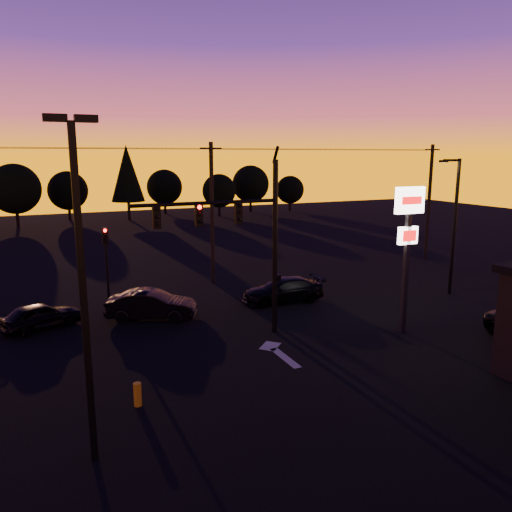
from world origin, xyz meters
The scene contains 21 objects.
ground centered at (0.00, 0.00, 0.00)m, with size 120.00×120.00×0.00m, color black.
lane_arrow centered at (0.50, 1.67, 0.01)m, with size 1.20×3.10×0.01m.
traffic_signal_mast centered at (-0.10, 3.99, 4.94)m, with size 6.79×0.52×8.58m.
secondary_signal centered at (-5.00, 11.49, 2.86)m, with size 0.30×0.31×4.35m.
parking_lot_light centered at (-7.50, -3.00, 5.27)m, with size 1.25×0.30×9.14m.
pylon_sign centered at (7.00, 1.50, 4.91)m, with size 1.50×0.28×6.80m.
streetlight centered at (13.91, 5.50, 4.42)m, with size 1.55×0.35×8.00m.
utility_pole_1 centered at (2.00, 14.00, 4.59)m, with size 1.40×0.26×9.00m.
utility_pole_2 centered at (20.00, 14.00, 4.59)m, with size 1.40×0.26×9.00m.
power_wires centered at (2.00, 14.00, 8.57)m, with size 36.00×1.22×0.07m.
bollard centered at (-5.82, -0.51, 0.40)m, with size 0.27×0.27×0.80m, color #C89210.
tree_2 centered at (-10.00, 48.00, 4.37)m, with size 5.77×5.78×7.26m.
tree_3 centered at (-4.00, 52.00, 3.75)m, with size 4.95×4.95×6.22m.
tree_4 centered at (3.00, 49.00, 5.93)m, with size 4.18×4.18×9.50m.
tree_5 centered at (9.00, 54.00, 3.75)m, with size 4.95×4.95×6.22m.
tree_6 centered at (15.00, 48.00, 3.43)m, with size 4.54×4.54×5.71m.
tree_7 centered at (21.00, 51.00, 4.06)m, with size 5.36×5.36×6.74m.
tree_8 centered at (27.00, 50.00, 3.12)m, with size 4.12×4.12×5.19m.
car_left centered at (-8.53, 8.96, 0.64)m, with size 1.51×3.76×1.28m, color black.
car_mid centered at (-3.35, 8.25, 0.74)m, with size 1.56×4.47×1.47m, color black.
car_right centered at (4.13, 8.20, 0.68)m, with size 1.90×4.68×1.36m, color black.
Camera 1 is at (-8.55, -16.05, 8.18)m, focal length 35.00 mm.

